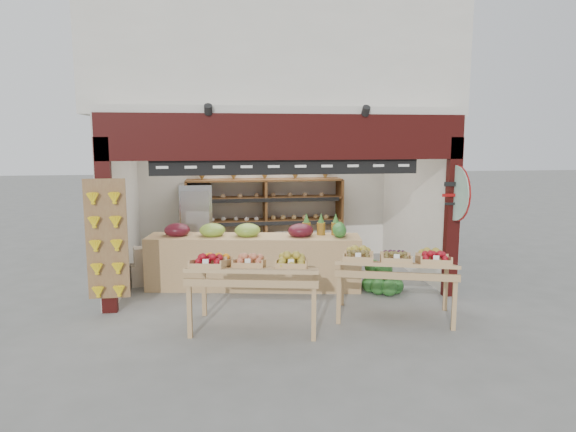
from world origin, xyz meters
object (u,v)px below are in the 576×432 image
at_px(refrigerator, 196,224).
at_px(display_table_right, 395,261).
at_px(cardboard_stack, 157,269).
at_px(mid_counter, 253,260).
at_px(back_shelving, 265,204).
at_px(watermelon_pile, 383,281).
at_px(display_table_left, 247,267).

distance_m(refrigerator, display_table_right, 4.81).
xyz_separation_m(cardboard_stack, mid_counter, (1.71, -0.57, 0.26)).
height_order(back_shelving, display_table_right, back_shelving).
relative_size(cardboard_stack, watermelon_pile, 1.42).
distance_m(cardboard_stack, display_table_right, 4.42).
height_order(mid_counter, watermelon_pile, mid_counter).
bearing_deg(mid_counter, cardboard_stack, 161.47).
relative_size(cardboard_stack, mid_counter, 0.28).
distance_m(mid_counter, display_table_right, 2.69).
bearing_deg(refrigerator, back_shelving, -0.44).
height_order(refrigerator, mid_counter, refrigerator).
relative_size(refrigerator, watermelon_pile, 2.29).
height_order(mid_counter, display_table_right, mid_counter).
xyz_separation_m(back_shelving, refrigerator, (-1.47, -0.05, -0.40)).
bearing_deg(watermelon_pile, display_table_left, -152.66).
bearing_deg(display_table_right, refrigerator, 128.18).
relative_size(cardboard_stack, display_table_right, 0.55).
height_order(display_table_left, display_table_right, display_table_left).
xyz_separation_m(cardboard_stack, watermelon_pile, (3.91, -1.18, -0.05)).
bearing_deg(display_table_left, refrigerator, 101.77).
xyz_separation_m(refrigerator, cardboard_stack, (-0.68, -1.38, -0.59)).
xyz_separation_m(mid_counter, display_table_left, (-0.24, -1.86, 0.34)).
bearing_deg(refrigerator, watermelon_pile, -40.96).
bearing_deg(display_table_left, watermelon_pile, 27.34).
distance_m(cardboard_stack, watermelon_pile, 4.08).
xyz_separation_m(mid_counter, watermelon_pile, (2.20, -0.60, -0.31)).
bearing_deg(watermelon_pile, display_table_right, -101.66).
xyz_separation_m(refrigerator, display_table_right, (2.97, -3.78, 0.01)).
bearing_deg(back_shelving, watermelon_pile, -56.01).
height_order(cardboard_stack, watermelon_pile, cardboard_stack).
bearing_deg(watermelon_pile, refrigerator, 141.60).
bearing_deg(watermelon_pile, mid_counter, 164.67).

